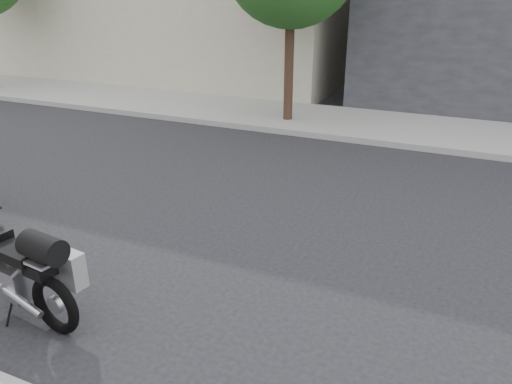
{
  "coord_description": "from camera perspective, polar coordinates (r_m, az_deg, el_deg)",
  "views": [
    {
      "loc": [
        -2.55,
        6.39,
        3.54
      ],
      "look_at": [
        -0.01,
        0.65,
        0.9
      ],
      "focal_mm": 35.0,
      "sensor_mm": 36.0,
      "label": 1
    }
  ],
  "objects": [
    {
      "name": "far_sidewalk",
      "position": [
        13.59,
        12.36,
        7.5
      ],
      "size": [
        44.0,
        3.0,
        0.15
      ],
      "primitive_type": "cube",
      "color": "gray",
      "rests_on": "ground"
    },
    {
      "name": "motorcycle",
      "position": [
        6.24,
        -25.71,
        -7.68
      ],
      "size": [
        2.24,
        0.73,
        1.42
      ],
      "rotation": [
        0.0,
        0.0,
        -0.13
      ],
      "color": "black",
      "rests_on": "ground"
    },
    {
      "name": "ground",
      "position": [
        7.74,
        1.89,
        -4.43
      ],
      "size": [
        120.0,
        120.0,
        0.0
      ],
      "primitive_type": "plane",
      "color": "black",
      "rests_on": "ground"
    }
  ]
}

